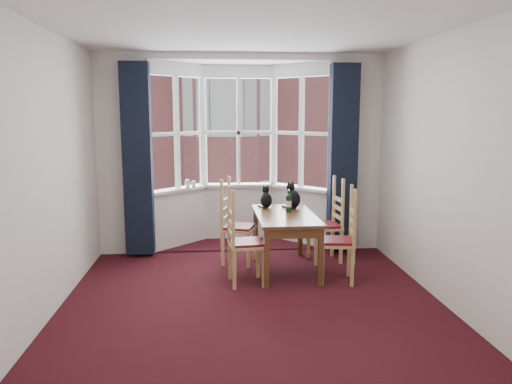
{
  "coord_description": "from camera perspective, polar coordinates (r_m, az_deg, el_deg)",
  "views": [
    {
      "loc": [
        -0.38,
        -4.79,
        2.0
      ],
      "look_at": [
        0.11,
        1.05,
        1.05
      ],
      "focal_mm": 35.0,
      "sensor_mm": 36.0,
      "label": 1
    }
  ],
  "objects": [
    {
      "name": "wine_bottle",
      "position": [
        6.38,
        3.75,
        -1.18
      ],
      "size": [
        0.07,
        0.07,
        0.29
      ],
      "color": "black",
      "rests_on": "dining_table"
    },
    {
      "name": "chair_left_near",
      "position": [
        5.82,
        -1.98,
        -6.02
      ],
      "size": [
        0.44,
        0.46,
        0.92
      ],
      "color": "tan",
      "rests_on": "floor"
    },
    {
      "name": "street",
      "position": [
        37.9,
        -4.13,
        -3.03
      ],
      "size": [
        80.0,
        80.0,
        0.0
      ],
      "primitive_type": "plane",
      "color": "#333335",
      "rests_on": "ground"
    },
    {
      "name": "floor",
      "position": [
        5.21,
        -0.24,
        -13.38
      ],
      "size": [
        4.5,
        4.5,
        0.0
      ],
      "primitive_type": "plane",
      "color": "black",
      "rests_on": "ground"
    },
    {
      "name": "chair_left_far",
      "position": [
        6.63,
        -2.74,
        -4.12
      ],
      "size": [
        0.51,
        0.52,
        0.92
      ],
      "color": "tan",
      "rests_on": "floor"
    },
    {
      "name": "dining_table",
      "position": [
        6.29,
        3.37,
        -3.36
      ],
      "size": [
        0.75,
        1.37,
        0.73
      ],
      "color": "brown",
      "rests_on": "floor"
    },
    {
      "name": "curtain_left",
      "position": [
        6.97,
        -13.38,
        3.6
      ],
      "size": [
        0.38,
        0.22,
        2.6
      ],
      "primitive_type": "cube",
      "color": "black",
      "rests_on": "floor"
    },
    {
      "name": "wall_right",
      "position": [
        5.39,
        21.49,
        2.17
      ],
      "size": [
        0.0,
        4.5,
        4.5
      ],
      "primitive_type": "plane",
      "rotation": [
        1.57,
        0.0,
        -1.57
      ],
      "color": "silver",
      "rests_on": "floor"
    },
    {
      "name": "candle_tall",
      "position": [
        7.48,
        -7.82,
        0.94
      ],
      "size": [
        0.06,
        0.06,
        0.13
      ],
      "primitive_type": "cylinder",
      "color": "white",
      "rests_on": "bay_window"
    },
    {
      "name": "candle_short",
      "position": [
        7.51,
        -7.13,
        0.87
      ],
      "size": [
        0.06,
        0.06,
        0.1
      ],
      "primitive_type": "cylinder",
      "color": "white",
      "rests_on": "bay_window"
    },
    {
      "name": "wall_back_pier_left",
      "position": [
        7.18,
        -15.0,
        4.09
      ],
      "size": [
        0.7,
        0.12,
        2.8
      ],
      "primitive_type": "cube",
      "color": "silver",
      "rests_on": "floor"
    },
    {
      "name": "bay_window",
      "position": [
        7.58,
        -1.91,
        4.65
      ],
      "size": [
        2.76,
        0.94,
        2.8
      ],
      "color": "white",
      "rests_on": "floor"
    },
    {
      "name": "wall_back_pier_right",
      "position": [
        7.35,
        11.28,
        4.34
      ],
      "size": [
        0.7,
        0.12,
        2.8
      ],
      "primitive_type": "cube",
      "color": "silver",
      "rests_on": "floor"
    },
    {
      "name": "chair_right_near",
      "position": [
        5.99,
        10.06,
        -5.71
      ],
      "size": [
        0.46,
        0.48,
        0.92
      ],
      "color": "tan",
      "rests_on": "floor"
    },
    {
      "name": "cat_left",
      "position": [
        6.69,
        1.17,
        -0.78
      ],
      "size": [
        0.16,
        0.22,
        0.3
      ],
      "color": "black",
      "rests_on": "dining_table"
    },
    {
      "name": "curtain_right",
      "position": [
        7.13,
        9.88,
        3.83
      ],
      "size": [
        0.38,
        0.22,
        2.6
      ],
      "primitive_type": "cube",
      "color": "black",
      "rests_on": "floor"
    },
    {
      "name": "ceiling",
      "position": [
        4.87,
        -0.26,
        18.65
      ],
      "size": [
        4.5,
        4.5,
        0.0
      ],
      "primitive_type": "plane",
      "rotation": [
        3.14,
        0.0,
        0.0
      ],
      "color": "white",
      "rests_on": "floor"
    },
    {
      "name": "wall_left",
      "position": [
        5.09,
        -23.3,
        1.69
      ],
      "size": [
        0.0,
        4.5,
        4.5
      ],
      "primitive_type": "plane",
      "rotation": [
        1.57,
        0.0,
        1.57
      ],
      "color": "silver",
      "rests_on": "floor"
    },
    {
      "name": "tenement_building",
      "position": [
        18.81,
        -3.68,
        7.94
      ],
      "size": [
        18.4,
        7.8,
        15.2
      ],
      "color": "#AA5A57",
      "rests_on": "street"
    },
    {
      "name": "cat_right",
      "position": [
        6.67,
        4.25,
        -0.66
      ],
      "size": [
        0.25,
        0.3,
        0.36
      ],
      "color": "black",
      "rests_on": "dining_table"
    },
    {
      "name": "chair_right_far",
      "position": [
        6.8,
        8.6,
        -3.89
      ],
      "size": [
        0.43,
        0.45,
        0.92
      ],
      "color": "tan",
      "rests_on": "floor"
    },
    {
      "name": "wall_near",
      "position": [
        2.64,
        3.66,
        -3.92
      ],
      "size": [
        4.0,
        0.0,
        4.0
      ],
      "primitive_type": "plane",
      "rotation": [
        -1.57,
        0.0,
        0.0
      ],
      "color": "silver",
      "rests_on": "floor"
    }
  ]
}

